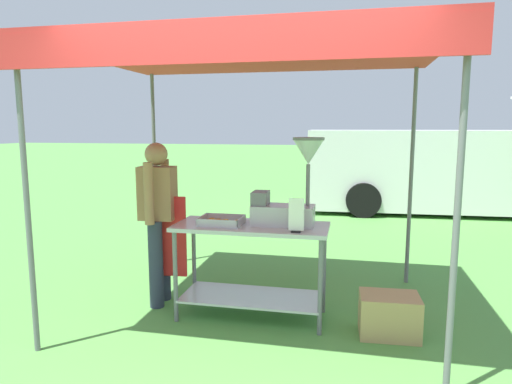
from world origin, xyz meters
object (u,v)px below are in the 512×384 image
donut_cart (251,252)px  menu_sign (296,218)px  supply_crate (389,315)px  vendor (159,215)px  van_white (450,169)px  stall_canopy (254,58)px  donut_tray (221,222)px  donut_fryer (290,192)px

donut_cart → menu_sign: 0.62m
supply_crate → vendor: bearing=173.2°
vendor → van_white: van_white is taller
donut_cart → vendor: bearing=172.2°
stall_canopy → menu_sign: stall_canopy is taller
donut_tray → stall_canopy: bearing=25.8°
menu_sign → donut_cart: bearing=154.2°
supply_crate → van_white: 6.44m
stall_canopy → van_white: bearing=64.2°
donut_cart → supply_crate: bearing=-6.1°
donut_fryer → menu_sign: size_ratio=2.71×
menu_sign → supply_crate: menu_sign is taller
supply_crate → van_white: van_white is taller
menu_sign → donut_tray: bearing=166.3°
stall_canopy → donut_fryer: size_ratio=4.10×
donut_fryer → van_white: bearing=67.1°
stall_canopy → vendor: stall_canopy is taller
van_white → stall_canopy: bearing=-115.8°
donut_tray → vendor: 0.71m
menu_sign → supply_crate: size_ratio=0.57×
vendor → stall_canopy: bearing=-2.1°
vendor → donut_fryer: bearing=-3.1°
vendor → menu_sign: bearing=-13.8°
stall_canopy → supply_crate: size_ratio=6.39×
donut_cart → supply_crate: 1.31m
donut_cart → donut_tray: donut_tray is taller
donut_fryer → menu_sign: bearing=-71.3°
donut_fryer → donut_tray: bearing=-171.1°
stall_canopy → donut_tray: stall_canopy is taller
donut_tray → van_white: van_white is taller
donut_cart → van_white: van_white is taller
stall_canopy → donut_cart: 1.74m
donut_fryer → vendor: size_ratio=0.49×
stall_canopy → menu_sign: bearing=-35.3°
donut_fryer → menu_sign: donut_fryer is taller
vendor → donut_cart: bearing=-7.8°
stall_canopy → supply_crate: 2.51m
donut_cart → menu_sign: size_ratio=4.79×
donut_tray → menu_sign: (0.71, -0.17, 0.11)m
stall_canopy → vendor: bearing=177.9°
donut_cart → donut_fryer: bearing=10.0°
stall_canopy → donut_fryer: (0.34, -0.04, -1.18)m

